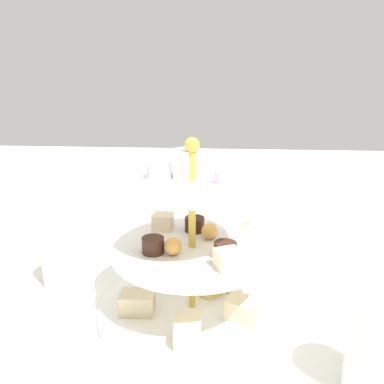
% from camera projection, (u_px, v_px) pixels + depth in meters
% --- Properties ---
extents(ground_plane, '(2.40, 2.40, 0.00)m').
position_uv_depth(ground_plane, '(192.00, 312.00, 0.62)').
color(ground_plane, silver).
extents(tiered_serving_stand, '(0.27, 0.27, 0.26)m').
position_uv_depth(tiered_serving_stand, '(192.00, 264.00, 0.59)').
color(tiered_serving_stand, white).
rests_on(tiered_serving_stand, ground_plane).
extents(water_glass_tall_right, '(0.07, 0.07, 0.11)m').
position_uv_depth(water_glass_tall_right, '(378.00, 350.00, 0.45)').
color(water_glass_tall_right, silver).
rests_on(water_glass_tall_right, ground_plane).
extents(water_glass_short_left, '(0.06, 0.06, 0.07)m').
position_uv_depth(water_glass_short_left, '(166.00, 226.00, 0.84)').
color(water_glass_short_left, silver).
rests_on(water_glass_short_left, ground_plane).
extents(teacup_with_saucer, '(0.09, 0.09, 0.05)m').
position_uv_depth(teacup_with_saucer, '(235.00, 230.00, 0.85)').
color(teacup_with_saucer, white).
rests_on(teacup_with_saucer, ground_plane).
extents(butter_knife_right, '(0.14, 0.12, 0.00)m').
position_uv_depth(butter_knife_right, '(348.00, 269.00, 0.74)').
color(butter_knife_right, silver).
rests_on(butter_knife_right, ground_plane).
extents(water_glass_mid_back, '(0.06, 0.06, 0.10)m').
position_uv_depth(water_glass_mid_back, '(61.00, 257.00, 0.68)').
color(water_glass_mid_back, silver).
rests_on(water_glass_mid_back, ground_plane).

